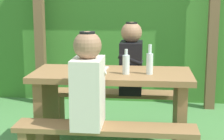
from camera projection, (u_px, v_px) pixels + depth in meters
The scene contains 11 objects.
hedge_backdrop at pixel (127, 34), 5.22m from camera, with size 6.40×0.62×1.78m, color #3B792A.
pergola_post_left at pixel (40, 32), 4.80m from camera, with size 0.12×0.12×1.93m, color brown.
pergola_post_right at pixel (213, 34), 4.58m from camera, with size 0.12×0.12×1.93m, color brown.
picnic_table at pixel (112, 99), 3.28m from camera, with size 1.40×0.64×0.77m.
bench_far at pixel (117, 104), 3.82m from camera, with size 1.40×0.24×0.46m.
person_white_shirt at pixel (88, 83), 2.74m from camera, with size 0.25×0.35×0.72m.
person_black_coat at pixel (131, 60), 3.71m from camera, with size 0.25×0.35×0.72m.
drinking_glass at pixel (85, 67), 3.21m from camera, with size 0.07×0.07×0.09m, color silver.
bottle_left at pixel (150, 62), 3.12m from camera, with size 0.06×0.06×0.26m.
bottle_right at pixel (126, 64), 3.13m from camera, with size 0.06×0.06×0.22m.
cell_phone at pixel (104, 68), 3.38m from camera, with size 0.07×0.14×0.01m, color silver.
Camera 1 is at (0.32, -3.15, 1.43)m, focal length 58.85 mm.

